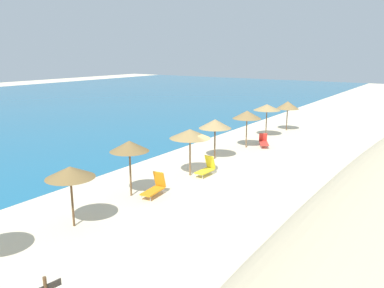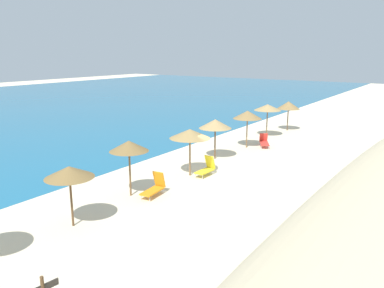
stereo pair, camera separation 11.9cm
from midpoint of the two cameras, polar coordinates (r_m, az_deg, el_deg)
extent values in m
plane|color=beige|center=(22.89, 4.87, -4.73)|extent=(160.00, 160.00, 0.00)
cylinder|color=brown|center=(16.87, -17.44, -7.96)|extent=(0.09, 0.09, 2.27)
cone|color=olive|center=(16.48, -17.74, -3.98)|extent=(2.02, 2.02, 0.48)
cylinder|color=brown|center=(19.66, -9.25, -4.13)|extent=(0.09, 0.09, 2.48)
cone|color=olive|center=(19.30, -9.40, -0.29)|extent=(1.96, 1.96, 0.53)
cylinder|color=brown|center=(22.60, -0.44, -1.74)|extent=(0.10, 0.10, 2.40)
cone|color=#9E7F4C|center=(22.29, -0.45, 1.54)|extent=(2.38, 2.38, 0.54)
cylinder|color=brown|center=(26.25, 3.26, 0.23)|extent=(0.10, 0.10, 2.27)
cone|color=tan|center=(25.99, 3.29, 3.00)|extent=(2.20, 2.20, 0.61)
cylinder|color=brown|center=(29.60, 7.92, 1.74)|extent=(0.09, 0.09, 2.38)
cone|color=olive|center=(29.36, 8.01, 4.31)|extent=(2.16, 2.16, 0.60)
cylinder|color=brown|center=(33.70, 10.80, 3.11)|extent=(0.09, 0.09, 2.45)
cone|color=tan|center=(33.49, 10.90, 5.34)|extent=(2.29, 2.29, 0.51)
cylinder|color=brown|center=(36.98, 13.74, 3.63)|extent=(0.09, 0.09, 2.16)
cone|color=olive|center=(36.80, 13.84, 5.60)|extent=(2.07, 2.07, 0.69)
cube|color=orange|center=(19.65, -6.01, -6.94)|extent=(1.49, 0.77, 0.07)
cube|color=orange|center=(20.04, -4.98, -5.19)|extent=(0.38, 0.64, 0.85)
cylinder|color=silver|center=(19.38, -7.62, -7.81)|extent=(0.04, 0.04, 0.26)
cylinder|color=silver|center=(19.11, -6.34, -8.09)|extent=(0.04, 0.04, 0.26)
cylinder|color=silver|center=(20.32, -5.67, -6.73)|extent=(0.04, 0.04, 0.26)
cylinder|color=silver|center=(20.06, -4.42, -6.98)|extent=(0.04, 0.04, 0.26)
cube|color=yellow|center=(22.71, 1.69, -4.04)|extent=(1.29, 0.65, 0.07)
cube|color=yellow|center=(23.06, 2.53, -2.66)|extent=(0.36, 0.61, 0.83)
cylinder|color=silver|center=(22.48, 0.37, -4.67)|extent=(0.04, 0.04, 0.26)
cylinder|color=silver|center=(22.20, 1.44, -4.91)|extent=(0.04, 0.04, 0.26)
cylinder|color=silver|center=(23.32, 1.92, -4.00)|extent=(0.04, 0.04, 0.26)
cylinder|color=silver|center=(23.05, 2.97, -4.22)|extent=(0.04, 0.04, 0.26)
cube|color=red|center=(30.13, 10.44, 0.11)|extent=(1.64, 1.30, 0.07)
cube|color=red|center=(30.77, 10.33, 1.01)|extent=(0.50, 0.65, 0.64)
cylinder|color=silver|center=(29.51, 10.04, -0.48)|extent=(0.04, 0.04, 0.26)
cylinder|color=silver|center=(29.57, 11.06, -0.50)|extent=(0.04, 0.04, 0.26)
cylinder|color=silver|center=(30.77, 9.82, 0.10)|extent=(0.04, 0.04, 0.26)
cylinder|color=silver|center=(30.83, 10.79, 0.08)|extent=(0.04, 0.04, 0.26)
camera|label=1|loc=(0.06, -90.14, -0.03)|focal=36.16mm
camera|label=2|loc=(0.06, 89.86, 0.03)|focal=36.16mm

